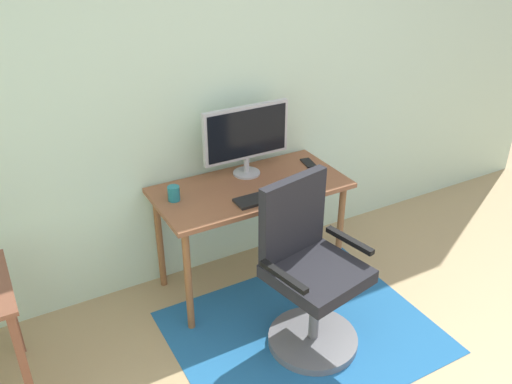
% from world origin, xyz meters
% --- Properties ---
extents(wall_back, '(6.00, 0.10, 2.60)m').
position_xyz_m(wall_back, '(0.00, 2.20, 1.30)').
color(wall_back, silver).
rests_on(wall_back, ground).
extents(area_rug, '(1.53, 1.24, 0.01)m').
position_xyz_m(area_rug, '(-0.01, 1.21, 0.00)').
color(area_rug, '#21619A').
rests_on(area_rug, ground).
extents(desk, '(1.23, 0.61, 0.74)m').
position_xyz_m(desk, '(-0.04, 1.83, 0.65)').
color(desk, brown).
rests_on(desk, ground).
extents(monitor, '(0.59, 0.18, 0.47)m').
position_xyz_m(monitor, '(0.02, 1.99, 1.02)').
color(monitor, '#B2B2B7').
rests_on(monitor, desk).
extents(keyboard, '(0.43, 0.13, 0.02)m').
position_xyz_m(keyboard, '(-0.01, 1.64, 0.75)').
color(keyboard, black).
rests_on(keyboard, desk).
extents(computer_mouse, '(0.06, 0.10, 0.03)m').
position_xyz_m(computer_mouse, '(0.28, 1.63, 0.76)').
color(computer_mouse, white).
rests_on(computer_mouse, desk).
extents(coffee_cup, '(0.07, 0.07, 0.09)m').
position_xyz_m(coffee_cup, '(-0.53, 1.89, 0.78)').
color(coffee_cup, teal).
rests_on(coffee_cup, desk).
extents(cell_phone, '(0.09, 0.15, 0.01)m').
position_xyz_m(cell_phone, '(0.47, 1.92, 0.74)').
color(cell_phone, black).
rests_on(cell_phone, desk).
extents(office_chair, '(0.61, 0.56, 1.03)m').
position_xyz_m(office_chair, '(-0.02, 1.16, 0.44)').
color(office_chair, slate).
rests_on(office_chair, ground).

